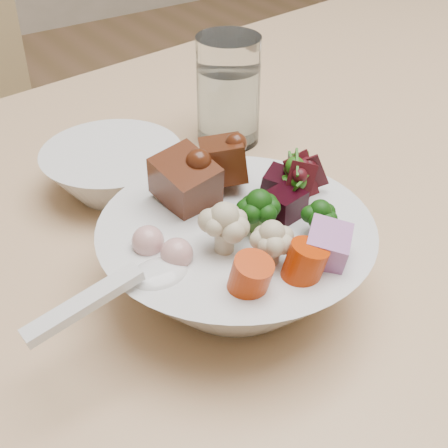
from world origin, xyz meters
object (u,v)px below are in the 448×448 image
object	(u,v)px
side_bowl	(113,171)
food_bowl	(236,251)
water_glass	(228,95)
dining_table	(313,245)

from	to	relation	value
side_bowl	food_bowl	bearing A→B (deg)	-84.99
food_bowl	side_bowl	world-z (taller)	food_bowl
water_glass	side_bowl	bearing A→B (deg)	-170.73
dining_table	side_bowl	bearing A→B (deg)	139.02
food_bowl	water_glass	bearing A→B (deg)	56.57
food_bowl	water_glass	xyz separation A→B (m)	(0.16, 0.23, 0.02)
water_glass	side_bowl	xyz separation A→B (m)	(-0.17, -0.03, -0.04)
food_bowl	water_glass	distance (m)	0.28
water_glass	side_bowl	world-z (taller)	water_glass
dining_table	water_glass	distance (m)	0.21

